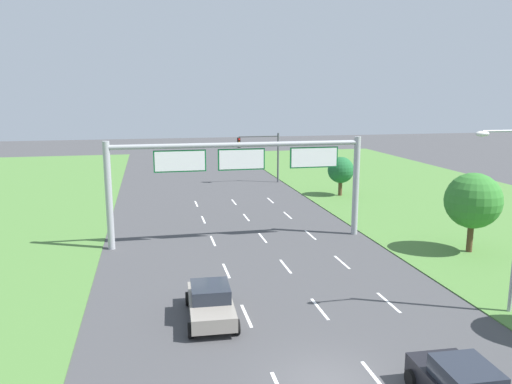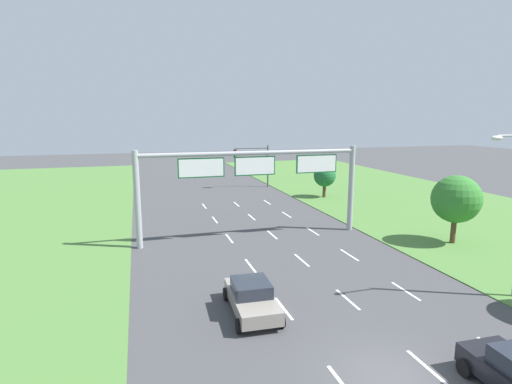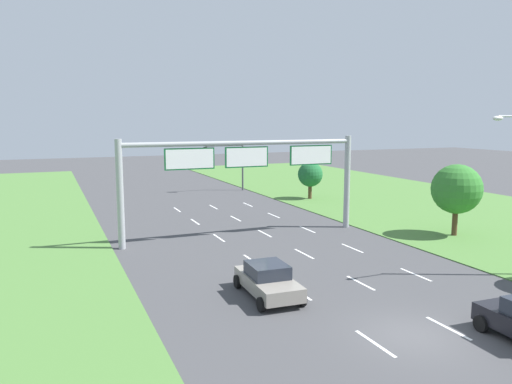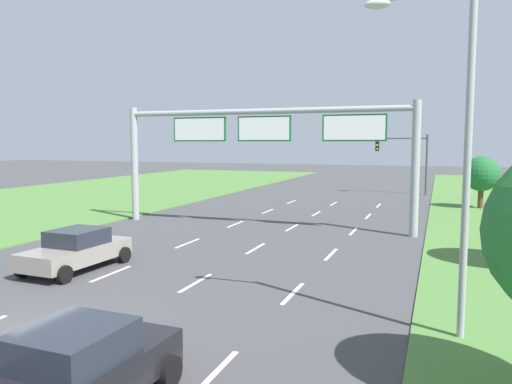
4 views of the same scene
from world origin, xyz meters
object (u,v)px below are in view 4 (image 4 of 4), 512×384
Objects in this scene: traffic_light_mast at (405,153)px; roadside_tree_far at (482,174)px; sign_gantry at (263,140)px; car_near_red at (72,373)px; street_lamp at (451,133)px; car_lead_silver at (76,249)px.

roadside_tree_far is (5.95, -8.89, -1.30)m from traffic_light_mast.
sign_gantry reaches higher than roadside_tree_far.
street_lamp is at bearing 47.15° from car_near_red.
traffic_light_mast is 1.45× the size of roadside_tree_far.
sign_gantry is 4.45× the size of roadside_tree_far.
traffic_light_mast reaches higher than roadside_tree_far.
street_lamp is 27.06m from roadside_tree_far.
car_lead_silver is at bearing 131.78° from car_near_red.
sign_gantry reaches higher than car_near_red.
traffic_light_mast is 10.78m from roadside_tree_far.
traffic_light_mast is (6.35, 21.93, -1.11)m from sign_gantry.
car_near_red reaches higher than car_lead_silver.
car_lead_silver is 35.01m from traffic_light_mast.
car_near_red is at bearing -80.20° from sign_gantry.
sign_gantry reaches higher than car_lead_silver.
sign_gantry is 2.03× the size of street_lamp.
traffic_light_mast is 0.66× the size of street_lamp.
sign_gantry reaches higher than traffic_light_mast.
car_near_red is 10.93m from car_lead_silver.
street_lamp is (13.15, -2.25, 4.30)m from car_lead_silver.
street_lamp is at bearing -55.03° from sign_gantry.
sign_gantry is 3.08× the size of traffic_light_mast.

